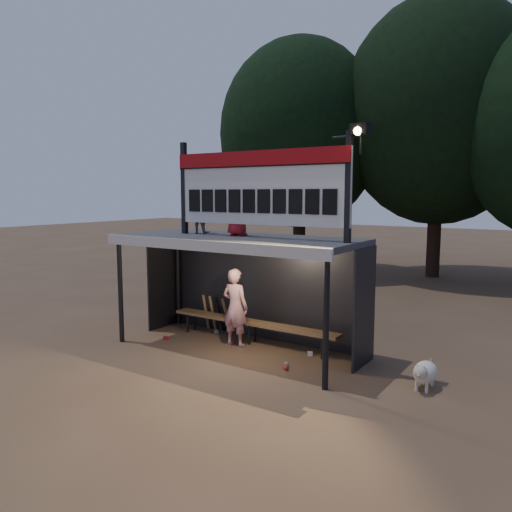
% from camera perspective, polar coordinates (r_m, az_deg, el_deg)
% --- Properties ---
extents(ground, '(80.00, 80.00, 0.00)m').
position_cam_1_polar(ground, '(10.35, -2.18, -10.65)').
color(ground, brown).
rests_on(ground, ground).
extents(player, '(0.60, 0.39, 1.63)m').
position_cam_1_polar(player, '(10.43, -2.39, -5.86)').
color(player, white).
rests_on(player, ground).
extents(child_a, '(0.47, 0.37, 0.94)m').
position_cam_1_polar(child_a, '(10.72, -6.37, 5.11)').
color(child_a, slate).
rests_on(child_a, dugout_shelter).
extents(child_b, '(0.60, 0.45, 1.12)m').
position_cam_1_polar(child_b, '(9.99, -2.11, 5.51)').
color(child_b, '#A81920').
rests_on(child_b, dugout_shelter).
extents(dugout_shelter, '(5.10, 2.08, 2.32)m').
position_cam_1_polar(dugout_shelter, '(10.14, -1.43, -0.32)').
color(dugout_shelter, '#3F3F42').
rests_on(dugout_shelter, ground).
extents(scoreboard_assembly, '(4.10, 0.27, 1.99)m').
position_cam_1_polar(scoreboard_assembly, '(9.54, 0.45, 8.11)').
color(scoreboard_assembly, black).
rests_on(scoreboard_assembly, dugout_shelter).
extents(bench, '(4.00, 0.35, 0.48)m').
position_cam_1_polar(bench, '(10.67, -0.46, -7.68)').
color(bench, brown).
rests_on(bench, ground).
extents(tree_left, '(6.46, 6.46, 9.27)m').
position_cam_1_polar(tree_left, '(20.61, 5.08, 13.68)').
color(tree_left, black).
rests_on(tree_left, ground).
extents(tree_mid, '(7.22, 7.22, 10.36)m').
position_cam_1_polar(tree_mid, '(20.30, 20.23, 15.23)').
color(tree_mid, '#311D15').
rests_on(tree_mid, ground).
extents(dog, '(0.36, 0.81, 0.49)m').
position_cam_1_polar(dog, '(8.75, 18.70, -12.50)').
color(dog, white).
rests_on(dog, ground).
extents(bats, '(0.69, 0.35, 0.84)m').
position_cam_1_polar(bats, '(11.55, -4.57, -6.57)').
color(bats, '#A4744C').
rests_on(bats, ground).
extents(litter, '(3.23, 1.30, 0.08)m').
position_cam_1_polar(litter, '(10.24, -0.90, -10.62)').
color(litter, '#B0211E').
rests_on(litter, ground).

